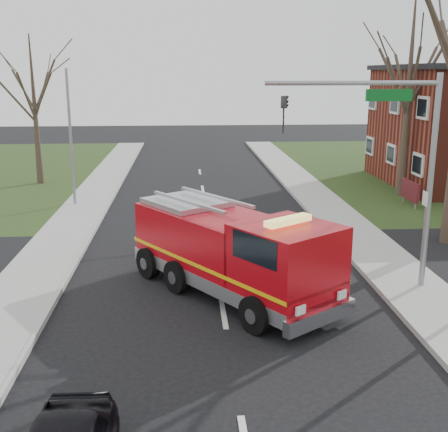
{
  "coord_description": "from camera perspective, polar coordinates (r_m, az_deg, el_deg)",
  "views": [
    {
      "loc": [
        -1.05,
        -15.0,
        6.8
      ],
      "look_at": [
        0.27,
        3.67,
        2.0
      ],
      "focal_mm": 45.0,
      "sensor_mm": 36.0,
      "label": 1
    }
  ],
  "objects": [
    {
      "name": "ground",
      "position": [
        16.51,
        -0.04,
        -9.95
      ],
      "size": [
        120.0,
        120.0,
        0.0
      ],
      "primitive_type": "plane",
      "color": "black",
      "rests_on": "ground"
    },
    {
      "name": "sidewalk_right",
      "position": [
        17.97,
        20.33,
        -8.55
      ],
      "size": [
        2.4,
        80.0,
        0.15
      ],
      "primitive_type": "cube",
      "color": "gray",
      "rests_on": "ground"
    },
    {
      "name": "sidewalk_left",
      "position": [
        17.23,
        -21.39,
        -9.65
      ],
      "size": [
        2.4,
        80.0,
        0.15
      ],
      "primitive_type": "cube",
      "color": "gray",
      "rests_on": "ground"
    },
    {
      "name": "health_center_sign",
      "position": [
        30.41,
        18.38,
        2.42
      ],
      "size": [
        0.12,
        2.0,
        1.4
      ],
      "color": "#57141C",
      "rests_on": "ground"
    },
    {
      "name": "bare_tree_far",
      "position": [
        32.33,
        18.33,
        13.13
      ],
      "size": [
        5.25,
        5.25,
        10.5
      ],
      "color": "#372A20",
      "rests_on": "ground"
    },
    {
      "name": "bare_tree_left",
      "position": [
        36.15,
        -18.79,
        11.69
      ],
      "size": [
        4.5,
        4.5,
        9.0
      ],
      "color": "#372A20",
      "rests_on": "ground"
    },
    {
      "name": "traffic_signal_mast",
      "position": [
        17.77,
        16.74,
        7.02
      ],
      "size": [
        5.29,
        0.18,
        6.8
      ],
      "color": "gray",
      "rests_on": "ground"
    },
    {
      "name": "utility_pole_far",
      "position": [
        29.75,
        -15.3,
        7.52
      ],
      "size": [
        0.14,
        0.14,
        7.0
      ],
      "primitive_type": "cylinder",
      "color": "gray",
      "rests_on": "ground"
    },
    {
      "name": "fire_engine",
      "position": [
        17.39,
        0.91,
        -3.87
      ],
      "size": [
        6.31,
        7.52,
        2.99
      ],
      "rotation": [
        0.0,
        0.0,
        0.61
      ],
      "color": "#AD0710",
      "rests_on": "ground"
    }
  ]
}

